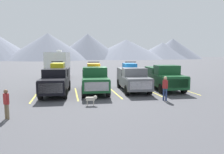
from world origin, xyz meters
The scene contains 15 objects.
ground_plane centered at (0.00, 0.00, 0.00)m, with size 240.00×240.00×0.00m, color #47474C.
pickup_truck_a centered at (-4.80, 0.55, 1.19)m, with size 2.39×5.99×2.64m.
pickup_truck_b centered at (-1.65, 0.50, 1.20)m, with size 2.51×5.94×2.57m.
pickup_truck_c centered at (1.77, 0.57, 1.15)m, with size 2.49×5.59×2.55m.
pickup_truck_d centered at (4.76, 0.49, 1.15)m, with size 2.55×5.75×2.25m.
lot_stripe_a centered at (-6.40, -0.03, 0.00)m, with size 0.12×5.50×0.01m, color gold.
lot_stripe_b centered at (-3.20, -0.03, 0.00)m, with size 0.12×5.50×0.01m, color gold.
lot_stripe_c centered at (0.00, -0.03, 0.00)m, with size 0.12×5.50×0.01m, color gold.
lot_stripe_d centered at (3.20, -0.03, 0.00)m, with size 0.12×5.50×0.01m, color gold.
lot_stripe_e centered at (6.40, -0.03, 0.00)m, with size 0.12×5.50×0.01m, color gold.
camper_trailer_a centered at (-4.99, 10.96, 1.95)m, with size 3.11×7.65×3.70m.
person_a centered at (2.81, -3.79, 0.99)m, with size 0.34×0.30×1.71m.
person_b centered at (-6.95, -5.99, 0.89)m, with size 0.29×0.28×1.54m.
dog centered at (-2.40, -4.13, 0.44)m, with size 0.83×0.29×0.65m.
mountain_ridge centered at (-3.13, 89.19, 6.28)m, with size 137.93×46.25×16.81m.
Camera 1 is at (-3.88, -17.28, 3.39)m, focal length 33.75 mm.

